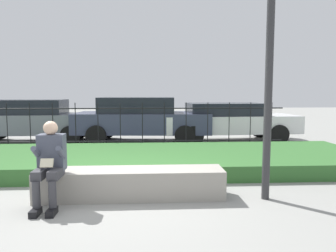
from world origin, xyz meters
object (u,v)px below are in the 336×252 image
object	(u,v)px
car_parked_right	(228,120)
street_lamp	(271,25)
stone_bench	(131,185)
car_parked_center	(141,118)
person_seated_reader	(50,160)
car_parked_left	(31,120)

from	to	relation	value
car_parked_right	street_lamp	xyz separation A→B (m)	(-0.89, -6.12, 1.98)
stone_bench	car_parked_center	distance (m)	6.00
stone_bench	person_seated_reader	distance (m)	1.30
car_parked_left	car_parked_right	distance (m)	6.70
person_seated_reader	car_parked_right	size ratio (longest dim) A/B	0.27
car_parked_right	stone_bench	bearing A→B (deg)	-119.93
stone_bench	car_parked_left	xyz separation A→B (m)	(-3.68, 6.08, 0.56)
person_seated_reader	car_parked_right	bearing A→B (deg)	56.30
stone_bench	street_lamp	world-z (taller)	street_lamp
car_parked_right	car_parked_center	bearing A→B (deg)	176.51
car_parked_left	car_parked_center	world-z (taller)	car_parked_center
stone_bench	car_parked_left	size ratio (longest dim) A/B	0.64
car_parked_left	car_parked_center	distance (m)	3.72
stone_bench	car_parked_left	bearing A→B (deg)	121.15
person_seated_reader	stone_bench	bearing A→B (deg)	16.06
car_parked_left	street_lamp	distance (m)	8.76
car_parked_left	street_lamp	size ratio (longest dim) A/B	1.04
stone_bench	car_parked_left	world-z (taller)	car_parked_left
stone_bench	car_parked_center	size ratio (longest dim) A/B	0.64
person_seated_reader	car_parked_center	size ratio (longest dim) A/B	0.27
car_parked_left	car_parked_right	xyz separation A→B (m)	(6.70, -0.15, -0.05)
person_seated_reader	car_parked_center	bearing A→B (deg)	79.21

